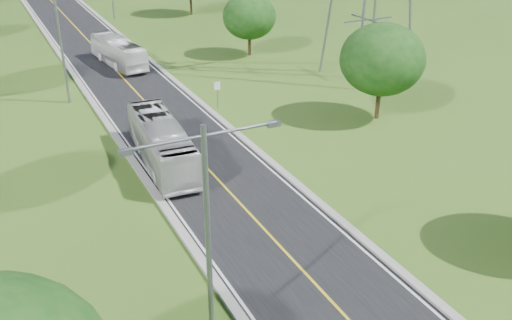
{
  "coord_description": "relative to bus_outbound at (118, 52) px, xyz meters",
  "views": [
    {
      "loc": [
        -12.33,
        -4.8,
        17.32
      ],
      "look_at": [
        0.82,
        21.73,
        3.0
      ],
      "focal_mm": 40.0,
      "sensor_mm": 36.0,
      "label": 1
    }
  ],
  "objects": [
    {
      "name": "speed_limit_sign",
      "position": [
        4.4,
        -16.38,
        0.11
      ],
      "size": [
        0.55,
        0.09,
        2.4
      ],
      "color": "slate",
      "rests_on": "ground"
    },
    {
      "name": "tree_rc",
      "position": [
        14.2,
        -2.36,
        2.85
      ],
      "size": [
        5.88,
        5.88,
        6.84
      ],
      "color": "black",
      "rests_on": "ground"
    },
    {
      "name": "curb_right",
      "position": [
        3.45,
        11.64,
        -1.38
      ],
      "size": [
        0.5,
        150.0,
        0.22
      ],
      "primitive_type": "cube",
      "color": "gray",
      "rests_on": "ground"
    },
    {
      "name": "road",
      "position": [
        -0.8,
        11.64,
        -1.46
      ],
      "size": [
        8.0,
        150.0,
        0.06
      ],
      "primitive_type": "cube",
      "color": "black",
      "rests_on": "ground"
    },
    {
      "name": "bus_inbound",
      "position": [
        -3.2,
        -24.76,
        0.11
      ],
      "size": [
        3.44,
        11.19,
        3.07
      ],
      "primitive_type": "imported",
      "rotation": [
        0.0,
        0.0,
        -0.08
      ],
      "color": "beige",
      "rests_on": "road"
    },
    {
      "name": "ground",
      "position": [
        -0.8,
        5.64,
        -1.49
      ],
      "size": [
        260.0,
        260.0,
        0.0
      ],
      "primitive_type": "plane",
      "color": "#2E4C15",
      "rests_on": "ground"
    },
    {
      "name": "streetlight_mid_left",
      "position": [
        -6.8,
        -9.36,
        4.46
      ],
      "size": [
        5.9,
        0.25,
        10.0
      ],
      "color": "slate",
      "rests_on": "ground"
    },
    {
      "name": "streetlight_near_left",
      "position": [
        -6.8,
        -42.36,
        4.46
      ],
      "size": [
        5.9,
        0.25,
        10.0
      ],
      "color": "slate",
      "rests_on": "ground"
    },
    {
      "name": "curb_left",
      "position": [
        -5.05,
        11.64,
        -1.38
      ],
      "size": [
        0.5,
        150.0,
        0.22
      ],
      "primitive_type": "cube",
      "color": "gray",
      "rests_on": "ground"
    },
    {
      "name": "bus_outbound",
      "position": [
        0.0,
        0.0,
        0.0
      ],
      "size": [
        3.73,
        10.49,
        2.86
      ],
      "primitive_type": "imported",
      "rotation": [
        0.0,
        0.0,
        3.27
      ],
      "color": "white",
      "rests_on": "road"
    },
    {
      "name": "tree_rb",
      "position": [
        15.2,
        -24.36,
        3.47
      ],
      "size": [
        6.72,
        6.72,
        7.82
      ],
      "color": "black",
      "rests_on": "ground"
    }
  ]
}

